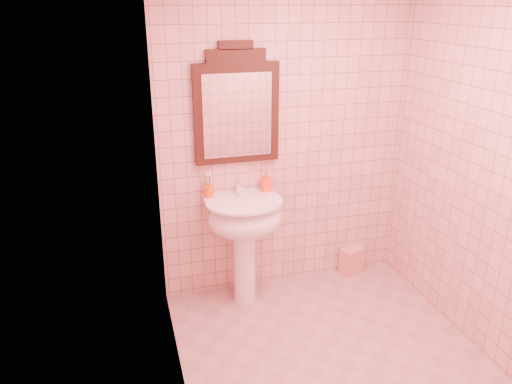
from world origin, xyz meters
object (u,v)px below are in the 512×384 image
object	(u,v)px
pedestal_sink	(244,225)
mirror	(237,108)
toothbrush_cup	(209,190)
soap_dispenser	(266,182)
towel	(352,260)

from	to	relation	value
pedestal_sink	mirror	distance (m)	0.88
toothbrush_cup	soap_dispenser	world-z (taller)	toothbrush_cup
pedestal_sink	mirror	xyz separation A→B (m)	(0.00, 0.20, 0.86)
mirror	toothbrush_cup	world-z (taller)	mirror
pedestal_sink	soap_dispenser	bearing A→B (deg)	34.87
towel	mirror	bearing A→B (deg)	178.17
mirror	pedestal_sink	bearing A→B (deg)	-90.00
toothbrush_cup	soap_dispenser	xyz separation A→B (m)	(0.45, -0.01, 0.03)
pedestal_sink	mirror	world-z (taller)	mirror
pedestal_sink	toothbrush_cup	world-z (taller)	toothbrush_cup
pedestal_sink	mirror	size ratio (longest dim) A/B	0.97
toothbrush_cup	towel	world-z (taller)	toothbrush_cup
mirror	soap_dispenser	size ratio (longest dim) A/B	5.58
soap_dispenser	towel	bearing A→B (deg)	-6.03
towel	toothbrush_cup	bearing A→B (deg)	-179.42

